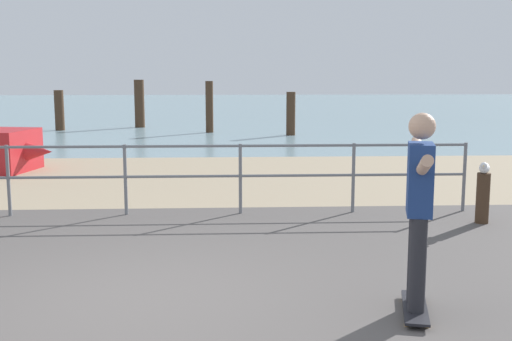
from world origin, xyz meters
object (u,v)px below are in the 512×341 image
object	(u,v)px
skateboarder	(419,199)
skateboard	(415,308)
seagull	(484,168)
bollard_short	(483,199)

from	to	relation	value
skateboarder	skateboard	bearing A→B (deg)	-14.04
skateboard	seagull	world-z (taller)	seagull
skateboard	seagull	bearing A→B (deg)	59.29
bollard_short	seagull	distance (m)	0.43
skateboarder	bollard_short	size ratio (longest dim) A/B	2.31
bollard_short	seagull	size ratio (longest dim) A/B	1.56
skateboard	bollard_short	size ratio (longest dim) A/B	1.15
skateboard	bollard_short	xyz separation A→B (m)	(1.92, 3.23, 0.29)
skateboarder	bollard_short	distance (m)	3.81
skateboard	bollard_short	world-z (taller)	bollard_short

